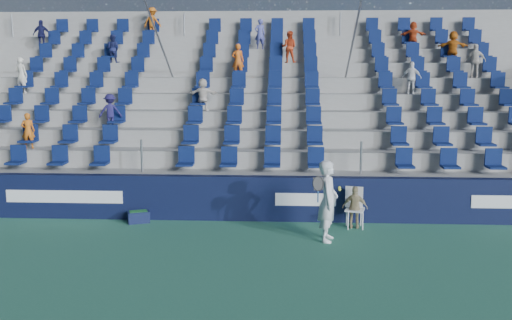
{
  "coord_description": "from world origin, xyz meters",
  "views": [
    {
      "loc": [
        0.97,
        -11.71,
        4.12
      ],
      "look_at": [
        0.2,
        2.8,
        1.7
      ],
      "focal_mm": 40.0,
      "sensor_mm": 36.0,
      "label": 1
    }
  ],
  "objects": [
    {
      "name": "line_judge_chair",
      "position": [
        2.74,
        2.66,
        0.59
      ],
      "size": [
        0.55,
        0.57,
        1.04
      ],
      "color": "white",
      "rests_on": "ground"
    },
    {
      "name": "ball_bin",
      "position": [
        -2.92,
        2.75,
        0.17
      ],
      "size": [
        0.65,
        0.54,
        0.31
      ],
      "color": "#0F1639",
      "rests_on": "ground"
    },
    {
      "name": "grandstand",
      "position": [
        -0.0,
        8.24,
        2.13
      ],
      "size": [
        24.0,
        8.17,
        6.63
      ],
      "color": "#989893",
      "rests_on": "ground"
    },
    {
      "name": "ground",
      "position": [
        0.0,
        0.0,
        0.0
      ],
      "size": [
        70.0,
        70.0,
        0.0
      ],
      "primitive_type": "plane",
      "color": "#317459",
      "rests_on": "ground"
    },
    {
      "name": "line_judge",
      "position": [
        2.74,
        2.5,
        0.55
      ],
      "size": [
        0.68,
        0.4,
        1.09
      ],
      "primitive_type": "imported",
      "rotation": [
        0.0,
        0.0,
        2.91
      ],
      "color": "tan",
      "rests_on": "ground"
    },
    {
      "name": "tennis_player",
      "position": [
        1.97,
        1.42,
        0.97
      ],
      "size": [
        0.69,
        0.76,
        1.93
      ],
      "color": "silver",
      "rests_on": "ground"
    },
    {
      "name": "sponsor_wall",
      "position": [
        0.0,
        3.15,
        0.6
      ],
      "size": [
        24.0,
        0.32,
        1.2
      ],
      "color": "#0D1333",
      "rests_on": "ground"
    }
  ]
}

